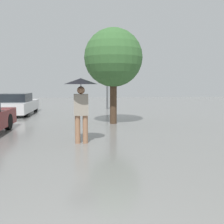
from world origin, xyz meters
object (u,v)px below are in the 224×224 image
Objects in this scene: pedestrian at (81,94)px; parked_car_farthest at (15,104)px; tree at (113,58)px; street_lamp at (107,65)px.

parked_car_farthest is at bearing 117.30° from pedestrian.
street_lamp is at bearing 87.23° from tree.
pedestrian is 0.43× the size of street_lamp.
pedestrian is 0.45× the size of parked_car_farthest.
parked_car_farthest is 6.32m from street_lamp.
street_lamp is at bearing 22.93° from parked_car_farthest.
pedestrian is 3.94m from tree.
tree reaches higher than pedestrian.
pedestrian is 8.28m from parked_car_farthest.
pedestrian is at bearing -99.52° from street_lamp.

